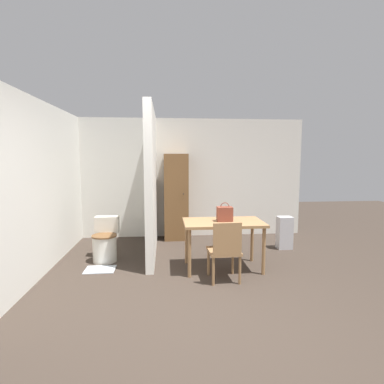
# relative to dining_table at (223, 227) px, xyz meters

# --- Properties ---
(ground_plane) EXTENTS (16.00, 16.00, 0.00)m
(ground_plane) POSITION_rel_dining_table_xyz_m (-0.51, -1.38, -0.65)
(ground_plane) COLOR #382D26
(wall_back) EXTENTS (5.21, 0.12, 2.50)m
(wall_back) POSITION_rel_dining_table_xyz_m (-0.51, 2.05, 0.60)
(wall_back) COLOR silver
(wall_back) RESTS_ON ground_plane
(wall_left) EXTENTS (0.12, 4.38, 2.50)m
(wall_left) POSITION_rel_dining_table_xyz_m (-2.67, 0.30, 0.60)
(wall_left) COLOR silver
(wall_left) RESTS_ON ground_plane
(partition_wall) EXTENTS (0.12, 2.15, 2.50)m
(partition_wall) POSITION_rel_dining_table_xyz_m (-1.10, 0.92, 0.60)
(partition_wall) COLOR silver
(partition_wall) RESTS_ON ground_plane
(dining_table) EXTENTS (1.19, 0.70, 0.73)m
(dining_table) POSITION_rel_dining_table_xyz_m (0.00, 0.00, 0.00)
(dining_table) COLOR #997047
(dining_table) RESTS_ON ground_plane
(wooden_chair) EXTENTS (0.43, 0.43, 0.84)m
(wooden_chair) POSITION_rel_dining_table_xyz_m (-0.07, -0.48, -0.20)
(wooden_chair) COLOR #997047
(wooden_chair) RESTS_ON ground_plane
(toilet) EXTENTS (0.40, 0.55, 0.69)m
(toilet) POSITION_rel_dining_table_xyz_m (-1.86, 0.54, -0.35)
(toilet) COLOR silver
(toilet) RESTS_ON ground_plane
(handbag) EXTENTS (0.23, 0.15, 0.29)m
(handbag) POSITION_rel_dining_table_xyz_m (0.02, 0.00, 0.19)
(handbag) COLOR brown
(handbag) RESTS_ON dining_table
(wooden_cabinet) EXTENTS (0.49, 0.45, 1.76)m
(wooden_cabinet) POSITION_rel_dining_table_xyz_m (-0.64, 1.76, 0.23)
(wooden_cabinet) COLOR brown
(wooden_cabinet) RESTS_ON ground_plane
(bath_mat) EXTENTS (0.44, 0.32, 0.01)m
(bath_mat) POSITION_rel_dining_table_xyz_m (-1.86, 0.10, -0.64)
(bath_mat) COLOR #B2BCC6
(bath_mat) RESTS_ON ground_plane
(space_heater) EXTENTS (0.26, 0.21, 0.60)m
(space_heater) POSITION_rel_dining_table_xyz_m (1.33, 0.90, -0.35)
(space_heater) COLOR #BCBCC1
(space_heater) RESTS_ON ground_plane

